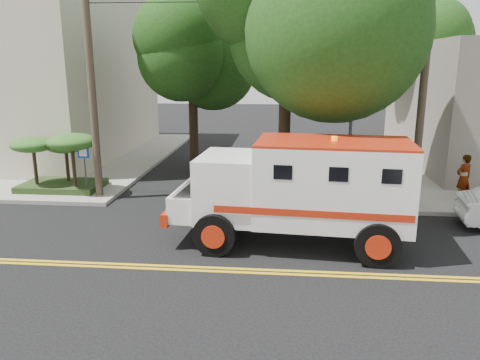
# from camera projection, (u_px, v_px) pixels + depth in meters

# --- Properties ---
(ground) EXTENTS (100.00, 100.00, 0.00)m
(ground) POSITION_uv_depth(u_px,v_px,m) (223.00, 270.00, 11.93)
(ground) COLOR black
(ground) RESTS_ON ground
(sidewalk_nw) EXTENTS (17.00, 17.00, 0.15)m
(sidewalk_nw) POSITION_uv_depth(u_px,v_px,m) (15.00, 156.00, 26.17)
(sidewalk_nw) COLOR gray
(sidewalk_nw) RESTS_ON ground
(utility_pole_left) EXTENTS (0.28, 0.28, 9.00)m
(utility_pole_left) POSITION_uv_depth(u_px,v_px,m) (91.00, 81.00, 17.14)
(utility_pole_left) COLOR #382D23
(utility_pole_left) RESTS_ON ground
(utility_pole_right) EXTENTS (0.28, 0.28, 9.00)m
(utility_pole_right) POSITION_uv_depth(u_px,v_px,m) (424.00, 82.00, 16.26)
(utility_pole_right) COLOR #382D23
(utility_pole_right) RESTS_ON ground
(tree_main) EXTENTS (6.08, 5.70, 9.85)m
(tree_main) POSITION_uv_depth(u_px,v_px,m) (300.00, 1.00, 16.01)
(tree_main) COLOR black
(tree_main) RESTS_ON ground
(tree_left) EXTENTS (4.48, 4.20, 7.70)m
(tree_left) POSITION_uv_depth(u_px,v_px,m) (198.00, 50.00, 22.17)
(tree_left) COLOR black
(tree_left) RESTS_ON ground
(tree_right) EXTENTS (4.80, 4.50, 8.20)m
(tree_right) POSITION_uv_depth(u_px,v_px,m) (424.00, 45.00, 24.89)
(tree_right) COLOR black
(tree_right) RESTS_ON ground
(traffic_signal) EXTENTS (0.15, 0.18, 3.60)m
(traffic_signal) POSITION_uv_depth(u_px,v_px,m) (349.00, 148.00, 16.46)
(traffic_signal) COLOR #3F3F42
(traffic_signal) RESTS_ON ground
(accessibility_sign) EXTENTS (0.45, 0.10, 2.02)m
(accessibility_sign) POSITION_uv_depth(u_px,v_px,m) (84.00, 163.00, 18.12)
(accessibility_sign) COLOR #3F3F42
(accessibility_sign) RESTS_ON ground
(palm_planter) EXTENTS (3.52, 2.63, 2.36)m
(palm_planter) POSITION_uv_depth(u_px,v_px,m) (59.00, 153.00, 18.60)
(palm_planter) COLOR #1E3314
(palm_planter) RESTS_ON sidewalk_nw
(armored_truck) EXTENTS (6.94, 3.18, 3.08)m
(armored_truck) POSITION_uv_depth(u_px,v_px,m) (301.00, 186.00, 13.24)
(armored_truck) COLOR silver
(armored_truck) RESTS_ON ground
(pedestrian_a) EXTENTS (0.76, 0.65, 1.75)m
(pedestrian_a) POSITION_uv_depth(u_px,v_px,m) (464.00, 178.00, 17.21)
(pedestrian_a) COLOR gray
(pedestrian_a) RESTS_ON sidewalk_ne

